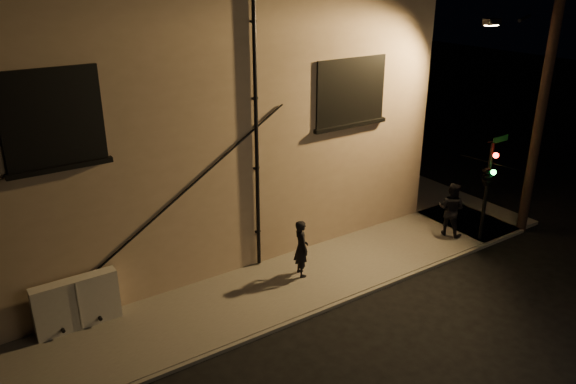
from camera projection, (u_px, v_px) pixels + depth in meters
ground at (368, 292)px, 15.78m from camera, size 90.00×90.00×0.00m
sidewalk at (311, 225)px, 19.76m from camera, size 21.00×16.00×0.12m
building at (137, 94)px, 19.50m from camera, size 16.20×12.23×8.80m
utility_cabinet at (77, 303)px, 13.84m from camera, size 2.05×0.35×1.35m
pedestrian_a at (301, 248)px, 16.14m from camera, size 0.55×0.71×1.73m
pedestrian_b at (451, 209)px, 18.60m from camera, size 0.96×1.08×1.83m
traffic_signal at (488, 175)px, 17.58m from camera, size 1.25×2.03×3.46m
streetlamp_pole at (537, 118)px, 18.00m from camera, size 2.04×1.40×7.60m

